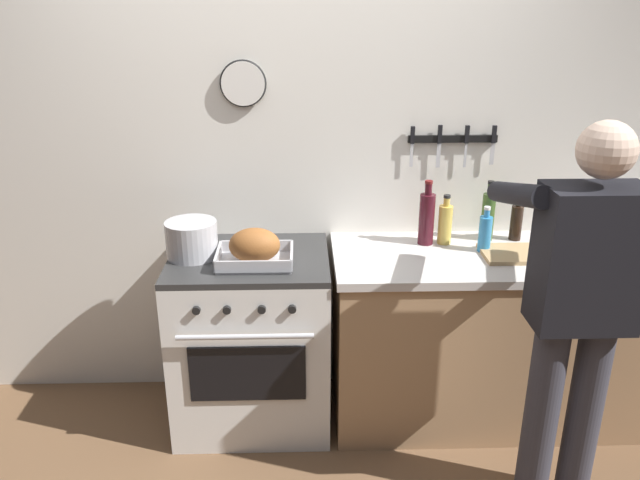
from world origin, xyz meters
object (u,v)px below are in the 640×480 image
(person_cook, at_px, (579,301))
(bottle_hot_sauce, at_px, (572,233))
(roasting_pan, at_px, (255,248))
(bottle_wine_red, at_px, (427,218))
(bottle_soy_sauce, at_px, (516,222))
(stove, at_px, (252,339))
(bottle_cooking_oil, at_px, (445,223))
(stock_pot, at_px, (192,239))
(bottle_olive_oil, at_px, (488,215))
(cutting_board, at_px, (520,254))
(bottle_dish_soap, at_px, (485,233))

(person_cook, distance_m, bottle_hot_sauce, 0.70)
(person_cook, relative_size, roasting_pan, 4.72)
(bottle_wine_red, bearing_deg, bottle_soy_sauce, 5.27)
(stove, distance_m, bottle_cooking_oil, 1.12)
(stock_pot, relative_size, bottle_wine_red, 0.75)
(stock_pot, bearing_deg, bottle_soy_sauce, 6.29)
(bottle_olive_oil, bearing_deg, bottle_wine_red, -171.45)
(stock_pot, bearing_deg, roasting_pan, -18.08)
(cutting_board, height_order, bottle_soy_sauce, bottle_soy_sauce)
(person_cook, relative_size, bottle_hot_sauce, 8.12)
(roasting_pan, xyz_separation_m, bottle_wine_red, (0.84, 0.23, 0.06))
(bottle_dish_soap, bearing_deg, bottle_soy_sauce, 36.92)
(cutting_board, bearing_deg, bottle_olive_oil, 115.01)
(cutting_board, bearing_deg, roasting_pan, -177.31)
(bottle_hot_sauce, height_order, bottle_wine_red, bottle_wine_red)
(bottle_cooking_oil, bearing_deg, bottle_soy_sauce, 6.42)
(roasting_pan, bearing_deg, cutting_board, 2.69)
(roasting_pan, height_order, stock_pot, stock_pot)
(cutting_board, bearing_deg, bottle_hot_sauce, 15.45)
(bottle_olive_oil, xyz_separation_m, bottle_wine_red, (-0.32, -0.05, 0.01))
(person_cook, height_order, cutting_board, person_cook)
(roasting_pan, bearing_deg, bottle_olive_oil, 13.65)
(person_cook, bearing_deg, cutting_board, -2.88)
(roasting_pan, relative_size, bottle_hot_sauce, 1.72)
(person_cook, xyz_separation_m, bottle_olive_oil, (-0.14, 0.81, 0.08))
(bottle_hot_sauce, bearing_deg, bottle_wine_red, 171.88)
(roasting_pan, height_order, cutting_board, roasting_pan)
(cutting_board, height_order, bottle_cooking_oil, bottle_cooking_oil)
(bottle_cooking_oil, distance_m, bottle_wine_red, 0.10)
(person_cook, relative_size, bottle_soy_sauce, 7.23)
(person_cook, distance_m, roasting_pan, 1.40)
(stove, bearing_deg, bottle_hot_sauce, 1.67)
(bottle_dish_soap, xyz_separation_m, bottle_cooking_oil, (-0.17, 0.11, 0.01))
(bottle_soy_sauce, height_order, bottle_hot_sauce, bottle_soy_sauce)
(person_cook, bearing_deg, stove, 58.99)
(bottle_dish_soap, bearing_deg, person_cook, -73.56)
(person_cook, relative_size, bottle_dish_soap, 7.33)
(person_cook, xyz_separation_m, bottle_wine_red, (-0.46, 0.76, 0.08))
(person_cook, height_order, bottle_soy_sauce, person_cook)
(stove, height_order, person_cook, person_cook)
(bottle_cooking_oil, xyz_separation_m, bottle_olive_oil, (0.23, 0.05, 0.02))
(person_cook, distance_m, cutting_board, 0.59)
(stove, xyz_separation_m, bottle_olive_oil, (1.19, 0.19, 0.58))
(bottle_dish_soap, distance_m, bottle_wine_red, 0.29)
(stock_pot, xyz_separation_m, bottle_dish_soap, (1.40, 0.03, 0.01))
(bottle_cooking_oil, height_order, bottle_soy_sauce, bottle_cooking_oil)
(stove, relative_size, cutting_board, 2.50)
(cutting_board, xyz_separation_m, bottle_cooking_oil, (-0.33, 0.17, 0.10))
(stove, bearing_deg, cutting_board, -1.28)
(roasting_pan, xyz_separation_m, bottle_soy_sauce, (1.30, 0.28, 0.02))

